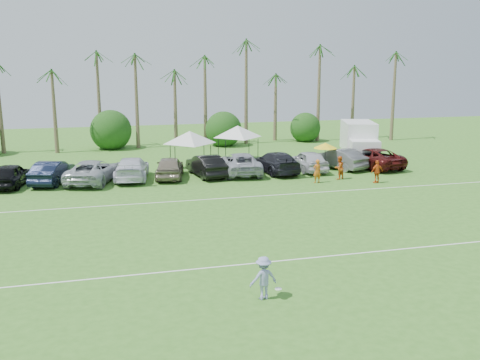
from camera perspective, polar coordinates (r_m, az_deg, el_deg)
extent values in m
plane|color=#397122|center=(22.70, 4.82, -10.45)|extent=(120.00, 120.00, 0.00)
cube|color=white|center=(24.46, 3.24, -8.71)|extent=(80.00, 0.10, 0.01)
cube|color=white|center=(35.54, -2.74, -2.03)|extent=(80.00, 0.10, 0.01)
cone|color=brown|center=(58.03, -19.74, 7.80)|extent=(0.44, 0.44, 10.00)
cone|color=brown|center=(57.81, -15.78, 8.53)|extent=(0.44, 0.44, 11.00)
cone|color=brown|center=(57.99, -11.72, 7.26)|extent=(0.44, 0.44, 8.00)
cone|color=brown|center=(58.30, -7.78, 7.91)|extent=(0.44, 0.44, 9.00)
cone|color=brown|center=(58.89, -3.89, 8.53)|extent=(0.44, 0.44, 10.00)
cone|color=brown|center=(59.75, -0.08, 9.09)|extent=(0.44, 0.44, 11.00)
cone|color=brown|center=(61.30, 4.49, 7.72)|extent=(0.44, 0.44, 8.00)
cone|color=brown|center=(63.09, 8.84, 8.20)|extent=(0.44, 0.44, 9.00)
cone|color=brown|center=(65.21, 12.93, 8.60)|extent=(0.44, 0.44, 10.00)
cone|color=brown|center=(67.13, 16.01, 8.96)|extent=(0.44, 0.44, 11.00)
cylinder|color=brown|center=(59.27, -13.57, 4.06)|extent=(0.30, 0.30, 1.40)
sphere|color=#153F11|center=(59.13, -13.62, 5.11)|extent=(4.00, 4.00, 4.00)
cylinder|color=brown|center=(60.69, -2.15, 4.57)|extent=(0.30, 0.30, 1.40)
sphere|color=#153F11|center=(60.56, -2.16, 5.60)|extent=(4.00, 4.00, 4.00)
cylinder|color=brown|center=(63.61, 6.71, 4.85)|extent=(0.30, 0.30, 1.40)
sphere|color=#153F11|center=(63.48, 6.73, 5.83)|extent=(4.00, 4.00, 4.00)
imported|color=orange|center=(40.61, 8.22, 0.94)|extent=(0.71, 0.53, 1.79)
imported|color=#CF5317|center=(42.19, 10.52, 1.29)|extent=(1.07, 0.97, 1.81)
imported|color=#D25117|center=(41.46, 14.41, 0.87)|extent=(1.05, 0.53, 1.73)
cube|color=white|center=(51.38, 12.49, 4.61)|extent=(4.04, 5.53, 2.69)
cube|color=white|center=(48.18, 13.12, 2.79)|extent=(2.94, 2.59, 2.26)
cube|color=black|center=(47.45, 13.28, 2.25)|extent=(2.46, 1.05, 1.08)
cube|color=#E5590C|center=(51.69, 13.95, 4.04)|extent=(0.53, 1.65, 0.97)
cylinder|color=black|center=(48.31, 11.78, 2.10)|extent=(0.60, 1.02, 0.97)
cylinder|color=black|center=(48.70, 14.28, 2.06)|extent=(0.60, 1.02, 0.97)
cylinder|color=black|center=(52.71, 11.02, 2.96)|extent=(0.60, 1.02, 0.97)
cylinder|color=black|center=(53.07, 13.32, 2.92)|extent=(0.60, 1.02, 0.97)
cylinder|color=black|center=(44.50, -6.93, 2.19)|extent=(0.06, 0.06, 2.14)
cylinder|color=black|center=(44.99, -3.13, 2.37)|extent=(0.06, 0.06, 2.14)
cylinder|color=black|center=(47.44, -7.44, 2.79)|extent=(0.06, 0.06, 2.14)
cylinder|color=black|center=(47.91, -3.86, 2.96)|extent=(0.06, 0.06, 2.14)
pyramid|color=silver|center=(45.88, -5.39, 5.23)|extent=(4.62, 4.62, 1.07)
cylinder|color=black|center=(48.06, -1.54, 3.02)|extent=(0.06, 0.06, 2.16)
cylinder|color=black|center=(48.83, 1.93, 3.17)|extent=(0.06, 0.06, 2.16)
cylinder|color=black|center=(50.98, -2.33, 3.55)|extent=(0.06, 0.06, 2.16)
cylinder|color=black|center=(51.71, 0.96, 3.68)|extent=(0.06, 0.06, 2.16)
pyramid|color=silver|center=(49.59, -0.25, 5.83)|extent=(4.66, 4.66, 1.08)
cylinder|color=black|center=(45.93, 9.06, 2.38)|extent=(0.05, 0.05, 2.06)
cone|color=yellow|center=(45.77, 9.10, 3.65)|extent=(2.06, 2.06, 0.47)
imported|color=#8990C3|center=(20.52, 2.52, -10.40)|extent=(1.16, 0.76, 1.68)
cylinder|color=white|center=(20.67, 4.11, -11.51)|extent=(0.27, 0.27, 0.03)
imported|color=black|center=(42.37, -23.32, 0.49)|extent=(2.89, 5.37, 1.73)
imported|color=black|center=(42.38, -19.36, 0.80)|extent=(3.24, 5.57, 1.73)
imported|color=#A4A9AF|center=(41.82, -15.43, 0.91)|extent=(4.61, 6.82, 1.73)
imported|color=silver|center=(42.26, -11.48, 1.22)|extent=(3.26, 6.26, 1.73)
imported|color=gray|center=(42.25, -7.51, 1.36)|extent=(3.00, 5.39, 1.73)
imported|color=black|center=(42.71, -3.64, 1.56)|extent=(2.59, 5.48, 1.73)
imported|color=#9FA1AB|center=(43.56, 0.07, 1.79)|extent=(3.58, 6.53, 1.73)
imported|color=black|center=(44.13, 3.82, 1.90)|extent=(2.95, 6.17, 1.73)
imported|color=silver|center=(45.15, 7.32, 2.06)|extent=(2.14, 5.13, 1.73)
imported|color=slate|center=(46.59, 10.50, 2.27)|extent=(3.56, 5.57, 1.73)
imported|color=#48100F|center=(47.55, 13.89, 2.31)|extent=(4.15, 6.71, 1.73)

